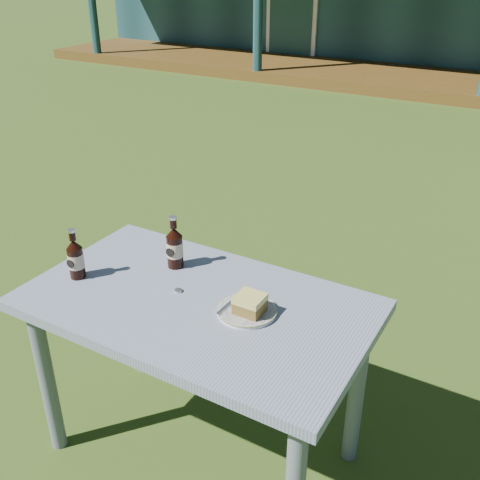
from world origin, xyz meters
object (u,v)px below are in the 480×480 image
Objects in this scene: cafe_table at (197,324)px; cake_slice at (250,304)px; cola_bottle_near at (175,247)px; cola_bottle_far at (76,258)px; plate at (247,310)px.

cafe_table is 13.04× the size of cake_slice.
cola_bottle_far is at bearing -137.21° from cola_bottle_near.
cola_bottle_near reaches higher than plate.
cola_bottle_far is (-0.27, -0.25, -0.01)m from cola_bottle_near.
cafe_table is at bearing 10.98° from cola_bottle_far.
cola_bottle_far is (-0.65, -0.12, 0.07)m from plate.
cake_slice is 0.44× the size of cola_bottle_near.
cola_bottle_near is (-0.20, 0.16, 0.18)m from cafe_table.
cola_bottle_near is 0.36m from cola_bottle_far.
cola_bottle_near is (-0.40, 0.14, 0.04)m from cake_slice.
cake_slice reaches higher than plate.
cafe_table is 0.22m from plate.
cake_slice is 0.47× the size of cola_bottle_far.
plate is at bearing -18.59° from cola_bottle_near.
cola_bottle_near reaches higher than cola_bottle_far.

